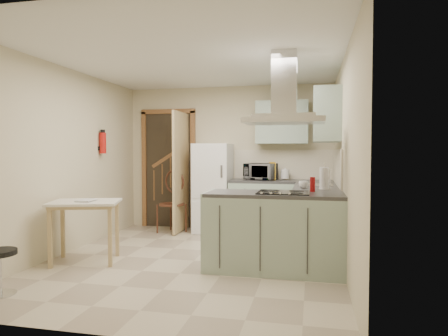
% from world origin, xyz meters
% --- Properties ---
extents(floor, '(4.20, 4.20, 0.00)m').
position_xyz_m(floor, '(0.00, 0.00, 0.00)').
color(floor, '#BCAE92').
rests_on(floor, ground).
extents(ceiling, '(4.20, 4.20, 0.00)m').
position_xyz_m(ceiling, '(0.00, 0.00, 2.50)').
color(ceiling, silver).
rests_on(ceiling, back_wall).
extents(back_wall, '(3.60, 0.00, 3.60)m').
position_xyz_m(back_wall, '(0.00, 2.10, 1.25)').
color(back_wall, beige).
rests_on(back_wall, floor).
extents(left_wall, '(0.00, 4.20, 4.20)m').
position_xyz_m(left_wall, '(-1.80, 0.00, 1.25)').
color(left_wall, beige).
rests_on(left_wall, floor).
extents(right_wall, '(0.00, 4.20, 4.20)m').
position_xyz_m(right_wall, '(1.80, 0.00, 1.25)').
color(right_wall, beige).
rests_on(right_wall, floor).
extents(doorway, '(1.10, 0.12, 2.10)m').
position_xyz_m(doorway, '(-1.10, 2.07, 1.05)').
color(doorway, brown).
rests_on(doorway, floor).
extents(fridge, '(0.60, 0.60, 1.50)m').
position_xyz_m(fridge, '(-0.20, 1.80, 0.75)').
color(fridge, white).
rests_on(fridge, floor).
extents(counter_back, '(1.08, 0.60, 0.90)m').
position_xyz_m(counter_back, '(0.66, 1.80, 0.45)').
color(counter_back, '#9EB2A0').
rests_on(counter_back, floor).
extents(counter_right, '(0.60, 1.95, 0.90)m').
position_xyz_m(counter_right, '(1.50, 1.12, 0.45)').
color(counter_right, '#9EB2A0').
rests_on(counter_right, floor).
extents(splashback, '(1.68, 0.02, 0.50)m').
position_xyz_m(splashback, '(0.96, 2.09, 1.15)').
color(splashback, beige).
rests_on(splashback, counter_back).
extents(wall_cabinet_back, '(0.85, 0.35, 0.70)m').
position_xyz_m(wall_cabinet_back, '(0.95, 1.93, 1.85)').
color(wall_cabinet_back, '#9EB2A0').
rests_on(wall_cabinet_back, back_wall).
extents(wall_cabinet_right, '(0.35, 0.90, 0.70)m').
position_xyz_m(wall_cabinet_right, '(1.62, 0.85, 1.85)').
color(wall_cabinet_right, '#9EB2A0').
rests_on(wall_cabinet_right, right_wall).
extents(peninsula, '(1.55, 0.65, 0.90)m').
position_xyz_m(peninsula, '(1.02, -0.18, 0.45)').
color(peninsula, '#9EB2A0').
rests_on(peninsula, floor).
extents(hob, '(0.58, 0.50, 0.01)m').
position_xyz_m(hob, '(1.12, -0.18, 0.91)').
color(hob, black).
rests_on(hob, peninsula).
extents(extractor_hood, '(0.90, 0.55, 0.10)m').
position_xyz_m(extractor_hood, '(1.12, -0.18, 1.72)').
color(extractor_hood, silver).
rests_on(extractor_hood, ceiling).
extents(sink, '(0.45, 0.40, 0.01)m').
position_xyz_m(sink, '(1.50, 0.95, 0.91)').
color(sink, silver).
rests_on(sink, counter_right).
extents(fire_extinguisher, '(0.10, 0.10, 0.32)m').
position_xyz_m(fire_extinguisher, '(-1.74, 0.90, 1.50)').
color(fire_extinguisher, '#B2140F').
rests_on(fire_extinguisher, left_wall).
extents(drop_leaf_table, '(0.96, 0.82, 0.76)m').
position_xyz_m(drop_leaf_table, '(-1.30, -0.34, 0.38)').
color(drop_leaf_table, tan).
rests_on(drop_leaf_table, floor).
extents(bentwood_chair, '(0.55, 0.55, 0.96)m').
position_xyz_m(bentwood_chair, '(-0.86, 1.58, 0.48)').
color(bentwood_chair, '#4A1C18').
rests_on(bentwood_chair, floor).
extents(microwave, '(0.57, 0.46, 0.27)m').
position_xyz_m(microwave, '(0.60, 1.85, 1.04)').
color(microwave, black).
rests_on(microwave, counter_back).
extents(kettle, '(0.15, 0.15, 0.19)m').
position_xyz_m(kettle, '(1.00, 1.91, 1.00)').
color(kettle, white).
rests_on(kettle, counter_back).
extents(cereal_box, '(0.13, 0.21, 0.29)m').
position_xyz_m(cereal_box, '(0.79, 1.89, 1.05)').
color(cereal_box, gold).
rests_on(cereal_box, counter_back).
extents(soap_bottle, '(0.09, 0.10, 0.17)m').
position_xyz_m(soap_bottle, '(1.63, 1.17, 0.99)').
color(soap_bottle, '#A3A2AD').
rests_on(soap_bottle, counter_right).
extents(paper_towel, '(0.12, 0.12, 0.29)m').
position_xyz_m(paper_towel, '(1.59, 0.29, 1.04)').
color(paper_towel, silver).
rests_on(paper_towel, counter_right).
extents(cup, '(0.14, 0.14, 0.09)m').
position_xyz_m(cup, '(1.33, 0.43, 0.95)').
color(cup, white).
rests_on(cup, counter_right).
extents(red_bottle, '(0.07, 0.07, 0.17)m').
position_xyz_m(red_bottle, '(1.45, 0.02, 0.99)').
color(red_bottle, '#9D0D10').
rests_on(red_bottle, peninsula).
extents(book, '(0.20, 0.26, 0.11)m').
position_xyz_m(book, '(-1.37, -0.35, 0.82)').
color(book, '#A53737').
rests_on(book, drop_leaf_table).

